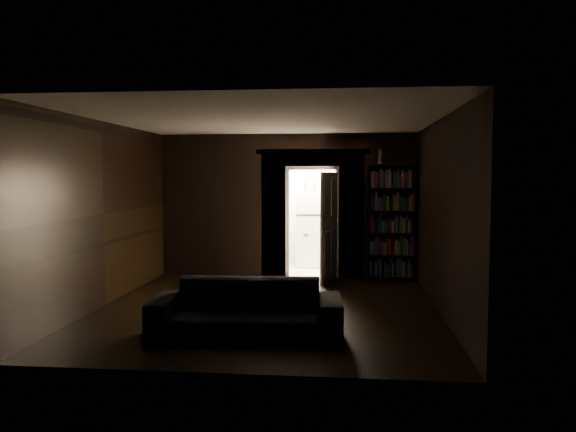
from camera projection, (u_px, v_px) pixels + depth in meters
name	position (u px, v px, depth m)	size (l,w,h in m)	color
ground	(267.00, 309.00, 8.33)	(5.50, 5.50, 0.00)	black
room_walls	(275.00, 194.00, 9.28)	(5.02, 5.61, 2.84)	black
kitchen_alcove	(315.00, 212.00, 12.04)	(2.20, 1.80, 2.60)	#B3AC9C
sofa	(247.00, 300.00, 6.91)	(2.34, 1.01, 0.90)	black
bookshelf	(391.00, 222.00, 10.62)	(0.90, 0.32, 2.20)	black
refrigerator	(314.00, 229.00, 12.30)	(0.74, 0.68, 1.65)	white
door	(329.00, 227.00, 10.48)	(0.85, 0.05, 2.05)	silver
figurine	(380.00, 156.00, 10.59)	(0.10, 0.10, 0.30)	silver
bottles	(315.00, 185.00, 12.15)	(0.67, 0.08, 0.27)	black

